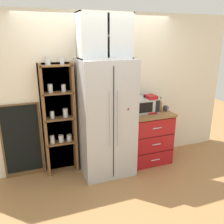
% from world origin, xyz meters
% --- Properties ---
extents(ground_plane, '(10.68, 10.68, 0.00)m').
position_xyz_m(ground_plane, '(0.00, 0.00, 0.00)').
color(ground_plane, '#9E7042').
extents(wall_back_cream, '(4.98, 0.10, 2.55)m').
position_xyz_m(wall_back_cream, '(0.00, 0.40, 1.27)').
color(wall_back_cream, silver).
rests_on(wall_back_cream, ground).
extents(refrigerator, '(0.82, 0.69, 1.86)m').
position_xyz_m(refrigerator, '(0.00, 0.02, 0.93)').
color(refrigerator, '#B7BABF').
rests_on(refrigerator, ground).
extents(pantry_shelf_column, '(0.54, 0.25, 1.89)m').
position_xyz_m(pantry_shelf_column, '(-0.70, 0.30, 0.94)').
color(pantry_shelf_column, brown).
rests_on(pantry_shelf_column, ground).
extents(counter_cabinet, '(0.75, 0.58, 0.92)m').
position_xyz_m(counter_cabinet, '(0.81, 0.07, 0.46)').
color(counter_cabinet, '#A8161C').
rests_on(counter_cabinet, ground).
extents(microwave, '(0.44, 0.33, 0.26)m').
position_xyz_m(microwave, '(0.73, 0.12, 1.05)').
color(microwave, '#B7BABF').
rests_on(microwave, counter_cabinet).
extents(coffee_maker, '(0.17, 0.20, 0.31)m').
position_xyz_m(coffee_maker, '(0.81, 0.08, 1.08)').
color(coffee_maker, '#A8161C').
rests_on(coffee_maker, counter_cabinet).
extents(mug_charcoal, '(0.11, 0.08, 0.09)m').
position_xyz_m(mug_charcoal, '(1.11, 0.05, 0.97)').
color(mug_charcoal, '#2D2D33').
rests_on(mug_charcoal, counter_cabinet).
extents(bottle_clear, '(0.06, 0.06, 0.27)m').
position_xyz_m(bottle_clear, '(0.81, 0.17, 1.04)').
color(bottle_clear, silver).
rests_on(bottle_clear, counter_cabinet).
extents(bottle_amber, '(0.06, 0.06, 0.25)m').
position_xyz_m(bottle_amber, '(1.01, 0.06, 1.03)').
color(bottle_amber, brown).
rests_on(bottle_amber, counter_cabinet).
extents(upper_cabinet, '(0.79, 0.32, 0.64)m').
position_xyz_m(upper_cabinet, '(0.00, 0.06, 2.17)').
color(upper_cabinet, silver).
rests_on(upper_cabinet, refrigerator).
extents(chalkboard_menu, '(0.60, 0.04, 1.21)m').
position_xyz_m(chalkboard_menu, '(-1.29, 0.33, 0.61)').
color(chalkboard_menu, brown).
rests_on(chalkboard_menu, ground).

